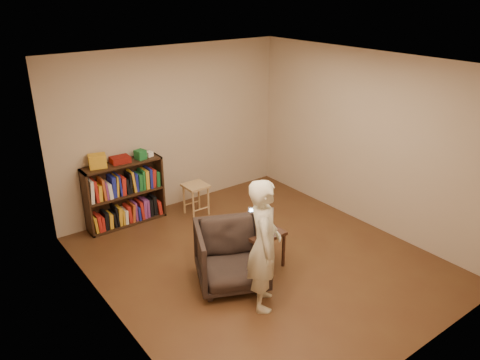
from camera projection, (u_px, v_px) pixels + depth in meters
floor at (261, 261)px, 6.28m from camera, size 4.50×4.50×0.00m
ceiling at (264, 64)px, 5.27m from camera, size 4.50×4.50×0.00m
wall_back at (172, 129)px, 7.43m from camera, size 4.00×0.00×4.00m
wall_left at (108, 215)px, 4.67m from camera, size 0.00×4.50×4.50m
wall_right at (367, 141)px, 6.89m from camera, size 0.00×4.50×4.50m
bookshelf at (125, 197)px, 7.11m from camera, size 1.20×0.30×1.00m
box_yellow at (97, 161)px, 6.67m from camera, size 0.28×0.23×0.20m
red_cloth at (120, 160)px, 6.88m from camera, size 0.28×0.21×0.09m
box_green at (140, 155)px, 7.01m from camera, size 0.17×0.17×0.14m
box_white at (149, 154)px, 7.13m from camera, size 0.11×0.11×0.07m
stool at (196, 190)px, 7.40m from camera, size 0.36×0.36×0.51m
armchair at (232, 256)px, 5.67m from camera, size 1.10×1.12×0.77m
side_table at (260, 236)px, 6.04m from camera, size 0.50×0.50×0.51m
laptop at (260, 224)px, 6.04m from camera, size 0.45×0.44×0.25m
person at (264, 245)px, 5.14m from camera, size 0.64×0.68×1.56m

